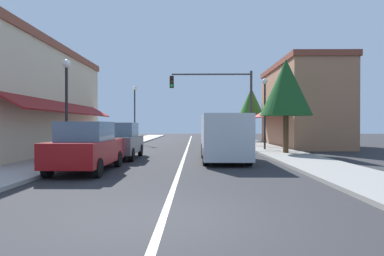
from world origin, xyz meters
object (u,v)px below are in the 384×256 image
traffic_signal_mast_arm (222,94)px  tree_right_near (286,88)px  street_lamp_left_far (135,105)px  parked_car_second_left (120,141)px  street_lamp_left_near (66,93)px  parked_car_nearest_left (87,147)px  street_lamp_right_mid (265,102)px  van_in_lane (224,136)px  tree_right_far (251,103)px

traffic_signal_mast_arm → tree_right_near: bearing=-64.6°
street_lamp_left_far → traffic_signal_mast_arm: bearing=-30.4°
parked_car_second_left → tree_right_near: 9.48m
street_lamp_left_near → tree_right_near: tree_right_near is taller
street_lamp_left_near → parked_car_nearest_left: bearing=-56.8°
street_lamp_right_mid → tree_right_near: (0.62, -2.59, 0.61)m
parked_car_nearest_left → parked_car_second_left: (0.14, 4.53, 0.00)m
parked_car_second_left → street_lamp_left_near: bearing=-139.0°
parked_car_nearest_left → street_lamp_left_far: bearing=95.1°
traffic_signal_mast_arm → street_lamp_left_near: bearing=-126.5°
van_in_lane → street_lamp_right_mid: size_ratio=1.12×
parked_car_nearest_left → street_lamp_right_mid: 12.70m
van_in_lane → parked_car_second_left: bearing=167.7°
parked_car_nearest_left → traffic_signal_mast_arm: size_ratio=0.66×
street_lamp_left_far → tree_right_far: tree_right_far is taller
tree_right_far → parked_car_nearest_left: bearing=-114.4°
parked_car_second_left → street_lamp_left_near: (-1.95, -1.77, 2.19)m
traffic_signal_mast_arm → street_lamp_left_near: (-7.69, -10.37, -0.93)m
van_in_lane → street_lamp_right_mid: (3.14, 5.92, 1.99)m
traffic_signal_mast_arm → street_lamp_right_mid: traffic_signal_mast_arm is taller
van_in_lane → street_lamp_left_near: size_ratio=1.14×
van_in_lane → traffic_signal_mast_arm: (0.73, 9.69, 2.85)m
street_lamp_left_near → tree_right_near: 11.45m
traffic_signal_mast_arm → street_lamp_left_far: size_ratio=1.21×
van_in_lane → street_lamp_left_near: 7.25m
parked_car_nearest_left → tree_right_near: (8.90, 6.76, 2.87)m
van_in_lane → street_lamp_left_near: street_lamp_left_near is taller
parked_car_second_left → street_lamp_left_near: 3.43m
tree_right_near → traffic_signal_mast_arm: bearing=115.4°
parked_car_second_left → traffic_signal_mast_arm: size_ratio=0.66×
street_lamp_right_mid → tree_right_near: bearing=-76.6°
tree_right_near → tree_right_far: size_ratio=1.01×
street_lamp_left_far → parked_car_second_left: bearing=-82.6°
street_lamp_right_mid → street_lamp_left_far: street_lamp_left_far is taller
parked_car_second_left → tree_right_near: tree_right_near is taller
parked_car_nearest_left → street_lamp_left_far: street_lamp_left_far is taller
parked_car_second_left → van_in_lane: (5.01, -1.09, 0.27)m
parked_car_nearest_left → street_lamp_right_mid: (8.28, 9.36, 2.26)m
traffic_signal_mast_arm → tree_right_near: traffic_signal_mast_arm is taller
parked_car_nearest_left → parked_car_second_left: size_ratio=0.99×
parked_car_second_left → van_in_lane: bearing=-13.6°
parked_car_second_left → tree_right_near: bearing=13.0°
parked_car_second_left → street_lamp_left_far: 13.31m
traffic_signal_mast_arm → tree_right_near: (3.02, -6.37, -0.25)m
traffic_signal_mast_arm → tree_right_near: 7.05m
street_lamp_left_far → tree_right_far: 11.35m
parked_car_second_left → parked_car_nearest_left: bearing=-93.1°
street_lamp_right_mid → tree_right_far: tree_right_far is taller
van_in_lane → street_lamp_right_mid: bearing=62.1°
parked_car_second_left → tree_right_near: (8.76, 2.24, 2.87)m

